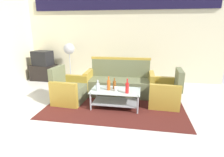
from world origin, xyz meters
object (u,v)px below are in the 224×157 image
television (43,58)px  couch (119,83)px  pedestal_fan (69,51)px  bottle_clear (98,87)px  cup (116,89)px  armchair_right (165,93)px  tv_stand (44,72)px  coffee_table (115,96)px  bottle_brown (114,85)px  bottle_orange (109,85)px  armchair_left (69,90)px  bottle_red (127,88)px

television → couch: bearing=171.0°
television → pedestal_fan: bearing=-167.3°
bottle_clear → cup: 0.40m
couch → bottle_clear: size_ratio=7.36×
bottle_clear → television: bearing=141.5°
armchair_right → tv_stand: (-3.90, 1.47, -0.03)m
coffee_table → bottle_clear: 0.45m
couch → coffee_table: 0.87m
armchair_right → bottle_brown: size_ratio=3.36×
bottle_orange → cup: (0.17, -0.04, -0.07)m
couch → pedestal_fan: bearing=-30.1°
cup → television: television is taller
armchair_left → bottle_clear: 0.85m
bottle_orange → bottle_brown: (0.11, 0.10, -0.02)m
cup → couch: bearing=92.6°
armchair_right → pedestal_fan: pedestal_fan is taller
tv_stand → cup: bearing=-33.6°
bottle_orange → television: television is taller
bottle_clear → pedestal_fan: pedestal_fan is taller
bottle_brown → tv_stand: (-2.73, 1.71, -0.25)m
couch → tv_stand: bearing=-20.2°
bottle_brown → television: bearing=148.0°
coffee_table → pedestal_fan: 2.70m
bottle_orange → armchair_left: bearing=172.4°
coffee_table → pedestal_fan: size_ratio=0.87×
bottle_red → couch: bearing=106.3°
bottle_brown → bottle_clear: 0.39m
bottle_red → bottle_clear: bottle_red is taller
bottle_brown → tv_stand: bearing=148.0°
bottle_red → bottle_clear: bearing=177.2°
bottle_red → bottle_clear: size_ratio=1.29×
couch → armchair_left: 1.36m
coffee_table → cup: bearing=-68.1°
bottle_red → television: size_ratio=0.48×
coffee_table → bottle_brown: size_ratio=4.35×
bottle_orange → bottle_brown: size_ratio=1.24×
armchair_left → bottle_brown: size_ratio=3.36×
coffee_table → bottle_clear: bearing=-164.6°
bottle_orange → couch: bearing=81.4°
bottle_orange → television: (-2.62, 1.81, 0.23)m
bottle_brown → television: television is taller
bottle_orange → tv_stand: 3.19m
bottle_clear → couch: bearing=69.9°
tv_stand → television: television is taller
bottle_orange → bottle_brown: bearing=41.7°
armchair_right → television: (-3.90, 1.47, 0.47)m
bottle_red → tv_stand: bearing=147.5°
coffee_table → television: 3.34m
cup → tv_stand: 3.36m
armchair_right → coffee_table: (-1.13, -0.33, -0.02)m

